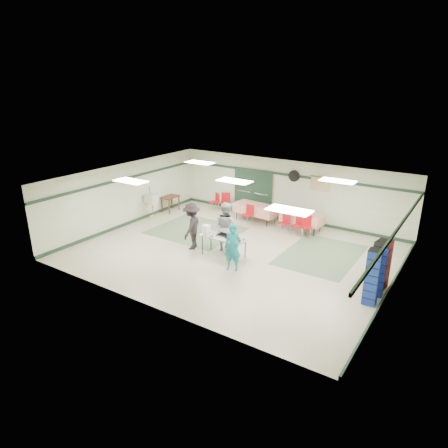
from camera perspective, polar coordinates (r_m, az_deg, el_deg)
The scene contains 42 objects.
floor at distance 14.82m, azimuth 1.40°, elevation -3.96°, with size 11.00×11.00×0.00m, color beige.
ceiling at distance 13.95m, azimuth 1.49°, elevation 6.25°, with size 11.00×11.00×0.00m, color silver.
wall_back at distance 18.14m, azimuth 9.06°, elevation 4.80°, with size 11.00×11.00×0.00m, color beige.
wall_front at distance 11.04m, azimuth -11.14°, elevation -5.32°, with size 11.00×11.00×0.00m, color beige.
wall_left at distance 17.73m, azimuth -13.82°, elevation 4.13°, with size 9.00×9.00×0.00m, color beige.
wall_right at distance 12.51m, azimuth 23.34°, elevation -3.58°, with size 9.00×9.00×0.00m, color beige.
trim_back at distance 17.95m, azimuth 9.14°, elevation 6.94°, with size 11.00×0.06×0.10m, color #1D3627.
baseboard_back at distance 18.48m, azimuth 8.80°, elevation 0.92°, with size 11.00×0.06×0.12m, color #1D3627.
trim_left at distance 17.54m, azimuth -13.94°, elevation 6.31°, with size 9.00×0.06×0.10m, color #1D3627.
baseboard_left at distance 18.09m, azimuth -13.42°, elevation 0.18°, with size 9.00×0.06×0.12m, color #1D3627.
trim_right at distance 12.27m, azimuth 23.65°, elevation -0.55°, with size 9.00×0.06×0.10m, color #1D3627.
baseboard_right at distance 13.04m, azimuth 22.44°, elevation -8.77°, with size 9.00×0.06×0.12m, color #1D3627.
green_patch_a at distance 16.90m, azimuth -3.98°, elevation -0.92°, with size 3.50×3.00×0.01m, color gray.
green_patch_b at distance 14.96m, azimuth 13.66°, elevation -4.29°, with size 2.50×3.50×0.01m, color gray.
double_door_left at distance 19.14m, azimuth 2.94°, elevation 4.89°, with size 0.90×0.06×2.10m, color gray.
double_door_right at distance 18.69m, azimuth 5.45°, elevation 4.46°, with size 0.90×0.06×2.10m, color gray.
door_frame at distance 18.90m, azimuth 4.14°, elevation 4.67°, with size 2.00×0.03×2.15m, color #1D3627.
wall_fan at distance 17.80m, azimuth 9.98°, elevation 6.79°, with size 0.50×0.50×0.10m, color black.
scroll_banner at distance 17.42m, azimuth 13.55°, elevation 5.57°, with size 0.80×0.02×0.60m, color tan.
serving_table at distance 14.15m, azimuth -0.07°, elevation -2.01°, with size 1.71×0.71×0.76m.
sheet_tray_right at distance 13.82m, azimuth 1.69°, elevation -2.30°, with size 0.57×0.43×0.02m, color silver.
sheet_tray_mid at distance 14.29m, azimuth -0.40°, elevation -1.53°, with size 0.60×0.45×0.02m, color silver.
sheet_tray_left at distance 14.27m, azimuth -2.19°, elevation -1.57°, with size 0.55×0.42×0.02m, color silver.
baking_pan at distance 14.13m, azimuth 0.03°, elevation -1.66°, with size 0.48×0.30×0.08m, color black.
foam_box_stack at distance 14.48m, azimuth -2.53°, elevation -0.71°, with size 0.24×0.22×0.28m, color white.
volunteer_teal at distance 13.13m, azimuth 1.27°, elevation -3.40°, with size 0.58×0.38×1.59m, color #137B88.
volunteer_grey at distance 14.62m, azimuth 0.28°, elevation -0.38°, with size 0.90×0.70×1.85m, color gray.
volunteer_dark at distance 14.83m, azimuth -4.64°, elevation -0.33°, with size 1.14×0.65×1.76m, color black.
dining_table_a at distance 17.00m, azimuth 11.04°, elevation 0.91°, with size 1.79×0.89×0.77m.
dining_table_b at distance 17.89m, azimuth 4.56°, elevation 2.18°, with size 2.05×1.06×0.77m.
chair_a at distance 16.49m, azimuth 10.56°, elevation 0.02°, with size 0.44×0.45×0.79m.
chair_b at distance 16.71m, azimuth 8.73°, elevation 0.36°, with size 0.42×0.42×0.78m.
chair_c at distance 16.35m, azimuth 11.75°, elevation -0.06°, with size 0.53×0.53×0.87m.
chair_d at distance 17.46m, azimuth 3.52°, elevation 1.63°, with size 0.47×0.47×0.88m.
chair_loose_a at distance 19.25m, azimuth 0.23°, elevation 3.45°, with size 0.55×0.55×0.90m.
chair_loose_b at distance 19.32m, azimuth -1.20°, elevation 3.45°, with size 0.55×0.55×0.87m.
crate_stack_blue_a at distance 12.46m, azimuth 21.11°, elevation -6.15°, with size 0.41×0.41×1.60m, color #1A38A1.
crate_stack_red at distance 12.94m, azimuth 21.64°, elevation -5.37°, with size 0.40×0.40×1.54m, color maroon.
crate_stack_blue_b at distance 11.89m, azimuth 20.43°, elevation -7.14°, with size 0.36×0.36×1.66m, color #1A38A1.
printer_table at distance 19.36m, azimuth -7.69°, elevation 3.65°, with size 0.57×0.88×0.74m.
office_printer at distance 18.37m, azimuth -10.35°, elevation 3.61°, with size 0.50×0.44×0.40m, color beige.
broom at distance 18.54m, azimuth -10.31°, elevation 3.17°, with size 0.03×0.03×1.47m, color brown.
Camera 1 is at (7.18, -11.50, 5.97)m, focal length 32.00 mm.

